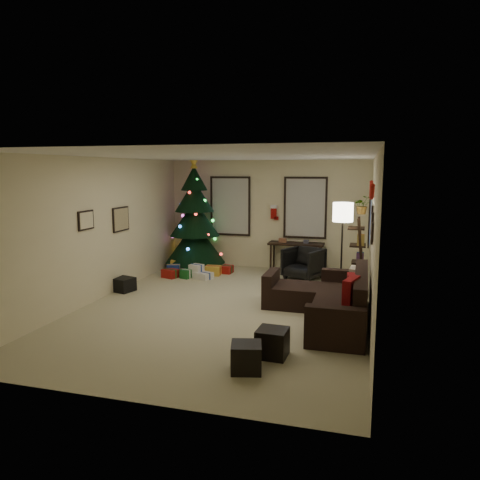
# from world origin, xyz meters

# --- Properties ---
(floor) EXTENTS (7.00, 7.00, 0.00)m
(floor) POSITION_xyz_m (0.00, 0.00, 0.00)
(floor) COLOR #BCB58E
(floor) RESTS_ON ground
(ceiling) EXTENTS (7.00, 7.00, 0.00)m
(ceiling) POSITION_xyz_m (0.00, 0.00, 2.70)
(ceiling) COLOR white
(ceiling) RESTS_ON floor
(wall_back) EXTENTS (5.00, 0.00, 5.00)m
(wall_back) POSITION_xyz_m (0.00, 3.50, 1.35)
(wall_back) COLOR beige
(wall_back) RESTS_ON floor
(wall_front) EXTENTS (5.00, 0.00, 5.00)m
(wall_front) POSITION_xyz_m (0.00, -3.50, 1.35)
(wall_front) COLOR beige
(wall_front) RESTS_ON floor
(wall_left) EXTENTS (0.00, 7.00, 7.00)m
(wall_left) POSITION_xyz_m (-2.50, 0.00, 1.35)
(wall_left) COLOR beige
(wall_left) RESTS_ON floor
(wall_right) EXTENTS (0.00, 7.00, 7.00)m
(wall_right) POSITION_xyz_m (2.50, 0.00, 1.35)
(wall_right) COLOR beige
(wall_right) RESTS_ON floor
(window_back_left) EXTENTS (1.05, 0.06, 1.50)m
(window_back_left) POSITION_xyz_m (-0.95, 3.47, 1.55)
(window_back_left) COLOR #728CB2
(window_back_left) RESTS_ON wall_back
(window_back_right) EXTENTS (1.05, 0.06, 1.50)m
(window_back_right) POSITION_xyz_m (0.95, 3.47, 1.55)
(window_back_right) COLOR #728CB2
(window_back_right) RESTS_ON wall_back
(window_right_wall) EXTENTS (0.06, 0.90, 1.30)m
(window_right_wall) POSITION_xyz_m (2.47, 2.55, 1.50)
(window_right_wall) COLOR #728CB2
(window_right_wall) RESTS_ON wall_right
(christmas_tree) EXTENTS (1.50, 1.50, 2.79)m
(christmas_tree) POSITION_xyz_m (-1.75, 3.01, 1.16)
(christmas_tree) COLOR black
(christmas_tree) RESTS_ON floor
(presents) EXTENTS (1.50, 1.08, 0.30)m
(presents) POSITION_xyz_m (-1.52, 2.16, 0.11)
(presents) COLOR gold
(presents) RESTS_ON floor
(sofa) EXTENTS (1.80, 2.62, 0.85)m
(sofa) POSITION_xyz_m (1.85, -0.09, 0.28)
(sofa) COLOR black
(sofa) RESTS_ON floor
(pillow_red_a) EXTENTS (0.25, 0.49, 0.48)m
(pillow_red_a) POSITION_xyz_m (2.21, -0.82, 0.64)
(pillow_red_a) COLOR maroon
(pillow_red_a) RESTS_ON sofa
(pillow_red_b) EXTENTS (0.17, 0.45, 0.44)m
(pillow_red_b) POSITION_xyz_m (2.21, -0.54, 0.64)
(pillow_red_b) COLOR maroon
(pillow_red_b) RESTS_ON sofa
(pillow_cream) EXTENTS (0.14, 0.39, 0.38)m
(pillow_cream) POSITION_xyz_m (2.21, 0.25, 0.63)
(pillow_cream) COLOR beige
(pillow_cream) RESTS_ON sofa
(ottoman_near) EXTENTS (0.41, 0.41, 0.38)m
(ottoman_near) POSITION_xyz_m (1.24, -1.91, 0.19)
(ottoman_near) COLOR black
(ottoman_near) RESTS_ON floor
(ottoman_far) EXTENTS (0.45, 0.45, 0.35)m
(ottoman_far) POSITION_xyz_m (1.02, -2.43, 0.18)
(ottoman_far) COLOR black
(ottoman_far) RESTS_ON floor
(desk) EXTENTS (1.33, 0.48, 0.72)m
(desk) POSITION_xyz_m (0.78, 3.22, 0.63)
(desk) COLOR black
(desk) RESTS_ON floor
(desk_chair) EXTENTS (0.91, 0.89, 0.72)m
(desk_chair) POSITION_xyz_m (1.05, 2.57, 0.36)
(desk_chair) COLOR black
(desk_chair) RESTS_ON floor
(bookshelf) EXTENTS (0.30, 0.46, 1.54)m
(bookshelf) POSITION_xyz_m (2.30, 1.62, 0.75)
(bookshelf) COLOR black
(bookshelf) RESTS_ON floor
(potted_plant) EXTENTS (0.55, 0.52, 0.49)m
(potted_plant) POSITION_xyz_m (2.30, 1.99, 1.81)
(potted_plant) COLOR #4C4C4C
(potted_plant) RESTS_ON bookshelf
(floor_lamp) EXTENTS (0.39, 0.39, 1.84)m
(floor_lamp) POSITION_xyz_m (1.95, 1.34, 1.54)
(floor_lamp) COLOR black
(floor_lamp) RESTS_ON floor
(art_map) EXTENTS (0.04, 0.60, 0.50)m
(art_map) POSITION_xyz_m (-2.48, 0.72, 1.46)
(art_map) COLOR black
(art_map) RESTS_ON wall_left
(art_abstract) EXTENTS (0.04, 0.45, 0.35)m
(art_abstract) POSITION_xyz_m (-2.48, -0.49, 1.57)
(art_abstract) COLOR black
(art_abstract) RESTS_ON wall_left
(gallery) EXTENTS (0.03, 1.25, 0.54)m
(gallery) POSITION_xyz_m (2.48, -0.07, 1.57)
(gallery) COLOR black
(gallery) RESTS_ON wall_right
(garland) EXTENTS (0.08, 1.90, 0.30)m
(garland) POSITION_xyz_m (2.45, 0.14, 2.14)
(garland) COLOR #A5140C
(garland) RESTS_ON wall_right
(stocking_left) EXTENTS (0.20, 0.05, 0.36)m
(stocking_left) POSITION_xyz_m (-0.14, 3.55, 1.49)
(stocking_left) COLOR #990F0C
(stocking_left) RESTS_ON wall_back
(stocking_right) EXTENTS (0.20, 0.05, 0.36)m
(stocking_right) POSITION_xyz_m (0.19, 3.41, 1.43)
(stocking_right) COLOR #990F0C
(stocking_right) RESTS_ON wall_back
(storage_bin) EXTENTS (0.64, 0.51, 0.28)m
(storage_bin) POSITION_xyz_m (-2.44, 0.53, 0.14)
(storage_bin) COLOR black
(storage_bin) RESTS_ON floor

